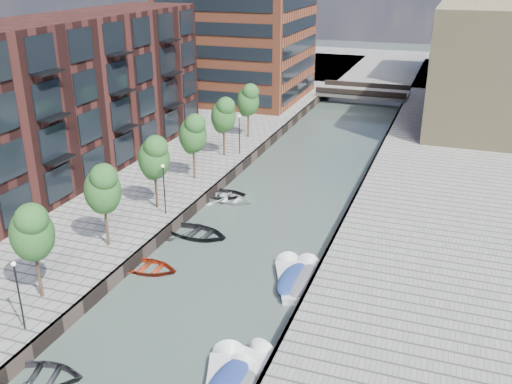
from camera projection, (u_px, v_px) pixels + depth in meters
The scene contains 29 objects.
water at pixel (307, 171), 56.84m from camera, with size 300.00×300.00×0.00m, color #38473F.
quay_left at pixel (15, 132), 67.91m from camera, with size 60.00×140.00×1.00m, color gray.
quay_right at pixel (478, 186), 51.64m from camera, with size 20.00×140.00×1.00m, color gray.
quay_wall_left at pixel (250, 160), 58.55m from camera, with size 0.25×140.00×1.00m, color #332823.
quay_wall_right at pixel (369, 173), 54.74m from camera, with size 0.25×140.00×1.00m, color #332823.
far_closure at pixel (388, 67), 108.96m from camera, with size 80.00×40.00×1.00m, color gray.
apartment_block at pixel (66, 98), 51.36m from camera, with size 8.00×38.00×14.00m, color black.
tan_block_near at pixel (487, 64), 68.00m from camera, with size 12.00×25.00×14.00m, color #908158.
tan_block_far at pixel (485, 32), 90.29m from camera, with size 12.00×20.00×16.00m, color #908158.
bridge at pixel (363, 92), 84.21m from camera, with size 13.00×6.00×1.30m.
tree_1 at pixel (32, 231), 32.21m from camera, with size 2.50×2.50×5.95m.
tree_2 at pixel (102, 188), 38.31m from camera, with size 2.50×2.50×5.95m.
tree_3 at pixel (154, 156), 44.42m from camera, with size 2.50×2.50×5.95m.
tree_4 at pixel (193, 133), 50.52m from camera, with size 2.50×2.50×5.95m.
tree_5 at pixel (223, 114), 56.62m from camera, with size 2.50×2.50×5.95m.
tree_6 at pixel (248, 99), 62.72m from camera, with size 2.50×2.50×5.95m.
lamp_0 at pixel (18, 289), 29.86m from camera, with size 0.24×0.24×4.12m.
lamp_1 at pixel (164, 184), 43.81m from camera, with size 0.24×0.24×4.12m.
lamp_2 at pixel (239, 130), 57.76m from camera, with size 0.24×0.24×4.12m.
sloop_0 at pixel (39, 380), 28.49m from camera, with size 3.29×4.60×0.95m, color black.
sloop_1 at pixel (197, 236), 43.41m from camera, with size 3.59×5.02×1.04m, color black.
sloop_2 at pixel (148, 270), 38.64m from camera, with size 3.11×4.36×0.90m, color #9C2711.
sloop_3 at pixel (229, 202), 49.63m from camera, with size 3.11×4.35×0.90m, color white.
sloop_4 at pixel (222, 197), 50.67m from camera, with size 3.11×4.36×0.90m, color black.
motorboat_0 at pixel (226, 383), 27.96m from camera, with size 3.54×5.79×1.83m.
motorboat_2 at pixel (242, 375), 28.71m from camera, with size 2.70×5.44×1.73m.
motorboat_3 at pixel (291, 278), 37.25m from camera, with size 3.66×5.46×1.73m.
motorboat_4 at pixel (304, 280), 37.05m from camera, with size 2.48×5.38×1.73m.
car at pixel (438, 117), 69.90m from camera, with size 1.47×3.65×1.24m, color #B1B3B6.
Camera 1 is at (13.26, -12.02, 19.47)m, focal length 40.00 mm.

